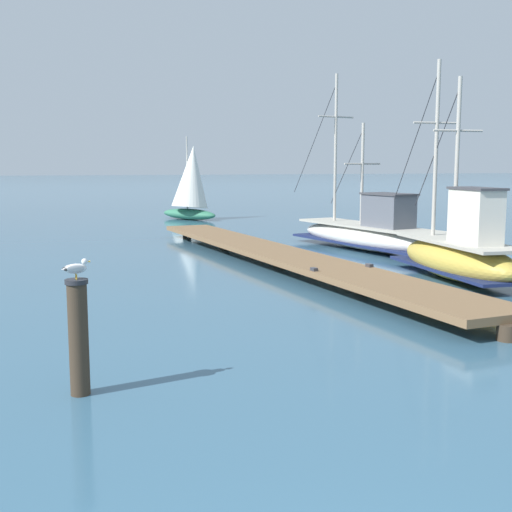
{
  "coord_description": "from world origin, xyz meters",
  "views": [
    {
      "loc": [
        -1.74,
        -2.2,
        3.03
      ],
      "look_at": [
        2.21,
        8.76,
        1.4
      ],
      "focal_mm": 45.83,
      "sensor_mm": 36.0,
      "label": 1
    }
  ],
  "objects": [
    {
      "name": "floating_dock",
      "position": [
        5.53,
        15.92,
        0.36
      ],
      "size": [
        2.95,
        18.82,
        0.53
      ],
      "color": "brown",
      "rests_on": "ground"
    },
    {
      "name": "fishing_boat_0",
      "position": [
        9.95,
        18.26,
        0.62
      ],
      "size": [
        2.89,
        8.7,
        6.42
      ],
      "color": "silver",
      "rests_on": "ground"
    },
    {
      "name": "fishing_boat_1",
      "position": [
        9.11,
        12.03,
        0.74
      ],
      "size": [
        2.11,
        6.48,
        5.91
      ],
      "color": "gold",
      "rests_on": "ground"
    },
    {
      "name": "mooring_piling",
      "position": [
        -1.11,
        6.44,
        0.81
      ],
      "size": [
        0.3,
        0.3,
        1.56
      ],
      "color": "#3D3023",
      "rests_on": "ground"
    },
    {
      "name": "perched_seagull",
      "position": [
        -1.11,
        6.44,
        1.7
      ],
      "size": [
        0.38,
        0.18,
        0.27
      ],
      "color": "gold",
      "rests_on": "mooring_piling"
    },
    {
      "name": "distant_sailboat",
      "position": [
        7.2,
        33.25,
        2.06
      ],
      "size": [
        3.11,
        4.05,
        4.59
      ],
      "color": "#337556",
      "rests_on": "ground"
    }
  ]
}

